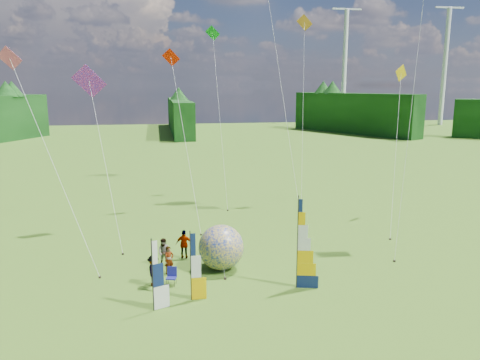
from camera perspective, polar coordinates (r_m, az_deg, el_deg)
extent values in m
plane|color=#567C21|center=(23.06, 4.36, -15.44)|extent=(220.00, 220.00, 0.00)
sphere|color=#001B8D|center=(27.10, -2.32, -8.20)|extent=(3.03, 3.03, 2.61)
imported|color=#66594C|center=(26.89, -8.64, -9.63)|extent=(0.70, 0.63, 1.60)
imported|color=#66594C|center=(28.03, -9.22, -8.69)|extent=(0.90, 0.69, 1.66)
imported|color=#66594C|center=(25.53, -10.51, -10.79)|extent=(0.53, 1.12, 1.66)
imported|color=#66594C|center=(29.02, -6.80, -7.78)|extent=(1.12, 0.65, 1.79)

